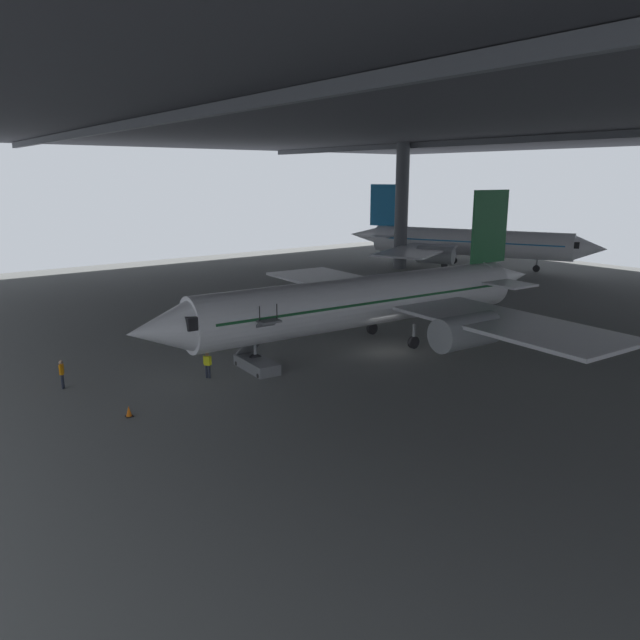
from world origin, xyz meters
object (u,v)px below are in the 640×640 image
object	(u,v)px
airplane_main	(372,300)
boarding_stairs	(257,359)
crew_worker_by_stairs	(208,364)
airplane_distant	(465,242)
crew_worker_near_nose	(62,372)
traffic_cone_orange	(129,411)

from	to	relation	value
airplane_main	boarding_stairs	world-z (taller)	airplane_main
crew_worker_by_stairs	airplane_distant	bearing A→B (deg)	112.63
airplane_main	crew_worker_near_nose	distance (m)	21.29
boarding_stairs	airplane_distant	size ratio (longest dim) A/B	0.14
airplane_main	crew_worker_by_stairs	world-z (taller)	airplane_main
boarding_stairs	traffic_cone_orange	xyz separation A→B (m)	(2.54, -9.40, -0.43)
boarding_stairs	crew_worker_by_stairs	bearing A→B (deg)	-99.53
boarding_stairs	airplane_distant	world-z (taller)	airplane_distant
boarding_stairs	traffic_cone_orange	distance (m)	9.75
airplane_main	boarding_stairs	size ratio (longest dim) A/B	7.71
airplane_distant	airplane_main	bearing A→B (deg)	-59.74
boarding_stairs	traffic_cone_orange	bearing A→B (deg)	-74.87
crew_worker_near_nose	crew_worker_by_stairs	xyz separation A→B (m)	(3.51, 7.67, -0.06)
airplane_distant	traffic_cone_orange	bearing A→B (deg)	-66.91
airplane_main	airplane_distant	distance (m)	42.44
airplane_main	airplane_distant	world-z (taller)	airplane_main
airplane_main	crew_worker_near_nose	world-z (taller)	airplane_main
airplane_main	airplane_distant	bearing A→B (deg)	120.26
airplane_main	boarding_stairs	bearing A→B (deg)	-90.66
crew_worker_near_nose	crew_worker_by_stairs	bearing A→B (deg)	65.41
boarding_stairs	crew_worker_by_stairs	xyz separation A→B (m)	(-0.54, -3.24, 0.20)
airplane_main	airplane_distant	xyz separation A→B (m)	(-21.39, 36.66, -0.01)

